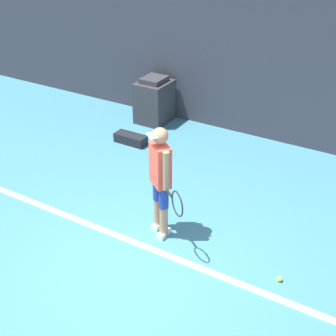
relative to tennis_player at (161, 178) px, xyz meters
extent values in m
plane|color=teal|center=(0.04, -0.87, -0.92)|extent=(24.00, 24.00, 0.00)
cube|color=#383842|center=(0.04, 3.75, 0.51)|extent=(24.00, 0.10, 2.86)
cube|color=white|center=(0.04, -0.40, -0.92)|extent=(21.60, 0.10, 0.01)
cylinder|color=#A37556|center=(-0.10, 0.08, -0.67)|extent=(0.12, 0.12, 0.50)
cylinder|color=navy|center=(-0.10, 0.08, -0.27)|extent=(0.14, 0.14, 0.31)
cube|color=white|center=(-0.10, 0.08, -0.88)|extent=(0.10, 0.24, 0.08)
cylinder|color=#A37556|center=(0.08, -0.06, -0.67)|extent=(0.12, 0.12, 0.50)
cylinder|color=navy|center=(0.08, -0.06, -0.27)|extent=(0.14, 0.14, 0.31)
cube|color=white|center=(0.08, -0.06, -0.88)|extent=(0.10, 0.24, 0.08)
cube|color=#E54C38|center=(-0.01, 0.01, 0.19)|extent=(0.39, 0.36, 0.60)
sphere|color=#A37556|center=(-0.01, 0.01, 0.63)|extent=(0.22, 0.22, 0.22)
cube|color=white|center=(-0.07, -0.07, 0.65)|extent=(0.22, 0.20, 0.02)
cylinder|color=#A37556|center=(-0.17, 0.13, 0.21)|extent=(0.09, 0.09, 0.56)
cylinder|color=#A37556|center=(0.15, -0.11, 0.21)|extent=(0.09, 0.09, 0.56)
cylinder|color=black|center=(0.23, -0.17, -0.08)|extent=(0.19, 0.15, 0.03)
torus|color=black|center=(0.45, -0.33, -0.08)|extent=(0.29, 0.22, 0.35)
sphere|color=#D1E533|center=(1.82, -0.09, -0.89)|extent=(0.07, 0.07, 0.07)
cube|color=#333338|center=(-2.19, 3.29, -0.48)|extent=(0.64, 0.73, 0.89)
cube|color=#333338|center=(-2.19, 3.29, 0.01)|extent=(0.45, 0.51, 0.10)
cube|color=black|center=(-2.02, 2.14, -0.83)|extent=(0.65, 0.27, 0.18)
camera|label=1|loc=(2.87, -4.61, 3.28)|focal=50.00mm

